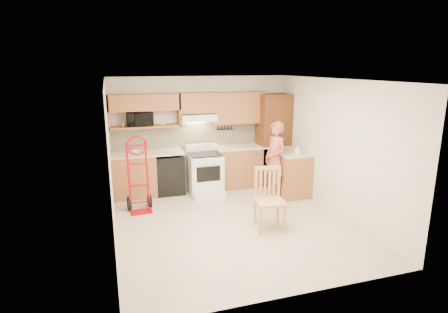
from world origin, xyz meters
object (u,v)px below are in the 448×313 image
microwave (140,119)px  person (275,159)px  hand_truck (139,178)px  range (206,171)px  dining_chair (270,199)px

microwave → person: microwave is taller
microwave → hand_truck: 1.41m
range → dining_chair: bearing=-73.9°
person → hand_truck: 2.82m
person → dining_chair: size_ratio=1.53×
person → hand_truck: bearing=-99.4°
range → dining_chair: 2.13m
range → dining_chair: dining_chair is taller
person → dining_chair: bearing=-37.2°
person → range: bearing=-122.1°
microwave → range: size_ratio=0.51×
dining_chair → range: bearing=115.9°
range → person: person is taller
microwave → range: microwave is taller
microwave → dining_chair: (1.89, -2.49, -1.11)m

